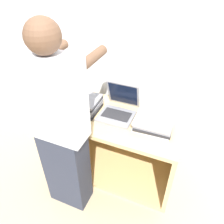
# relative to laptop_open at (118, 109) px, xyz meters

# --- Properties ---
(ground_plane) EXTENTS (12.00, 12.00, 0.00)m
(ground_plane) POSITION_rel_laptop_open_xyz_m (0.00, -0.37, -0.73)
(ground_plane) COLOR tan
(wall_back) EXTENTS (8.00, 0.05, 2.40)m
(wall_back) POSITION_rel_laptop_open_xyz_m (0.00, 0.36, 0.47)
(wall_back) COLOR silver
(wall_back) RESTS_ON ground_plane
(cart) EXTENTS (1.19, 0.62, 0.68)m
(cart) POSITION_rel_laptop_open_xyz_m (0.00, 0.01, -0.39)
(cart) COLOR tan
(cart) RESTS_ON ground_plane
(laptop_open) EXTENTS (0.30, 0.34, 0.27)m
(laptop_open) POSITION_rel_laptop_open_xyz_m (0.00, 0.00, 0.00)
(laptop_open) COLOR gray
(laptop_open) RESTS_ON cart
(laptop_stack_left) EXTENTS (0.32, 0.28, 0.11)m
(laptop_stack_left) POSITION_rel_laptop_open_xyz_m (-0.33, -0.05, 0.00)
(laptop_stack_left) COLOR #232326
(laptop_stack_left) RESTS_ON cart
(laptop_stack_right) EXTENTS (0.32, 0.28, 0.08)m
(laptop_stack_right) POSITION_rel_laptop_open_xyz_m (0.34, -0.06, -0.02)
(laptop_stack_right) COLOR #B7B7BC
(laptop_stack_right) RESTS_ON cart
(person) EXTENTS (0.40, 0.52, 1.60)m
(person) POSITION_rel_laptop_open_xyz_m (-0.25, -0.52, 0.07)
(person) COLOR #2D3342
(person) RESTS_ON ground_plane
(inventory_tag) EXTENTS (0.06, 0.02, 0.01)m
(inventory_tag) POSITION_rel_laptop_open_xyz_m (-0.33, -0.12, 0.06)
(inventory_tag) COLOR red
(inventory_tag) RESTS_ON laptop_stack_left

